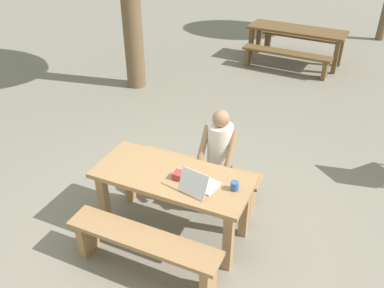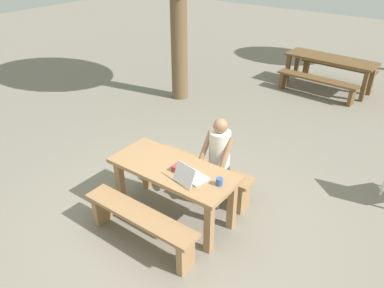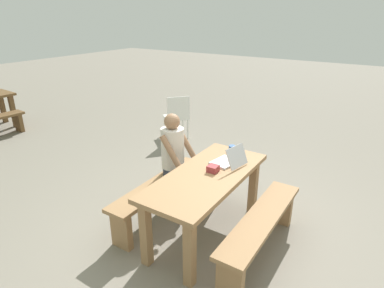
{
  "view_description": "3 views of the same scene",
  "coord_description": "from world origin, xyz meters",
  "px_view_note": "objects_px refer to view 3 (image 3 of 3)",
  "views": [
    {
      "loc": [
        1.54,
        -2.91,
        3.18
      ],
      "look_at": [
        0.1,
        0.25,
        1.01
      ],
      "focal_mm": 37.7,
      "sensor_mm": 36.0,
      "label": 1
    },
    {
      "loc": [
        2.43,
        -2.92,
        3.27
      ],
      "look_at": [
        0.1,
        0.25,
        1.01
      ],
      "focal_mm": 34.71,
      "sensor_mm": 36.0,
      "label": 2
    },
    {
      "loc": [
        -2.62,
        -1.51,
        2.33
      ],
      "look_at": [
        0.1,
        0.25,
        1.01
      ],
      "focal_mm": 30.28,
      "sensor_mm": 36.0,
      "label": 3
    }
  ],
  "objects_px": {
    "laptop": "(229,160)",
    "small_pouch": "(213,169)",
    "coffee_mug": "(232,149)",
    "plastic_chair": "(177,116)",
    "person_seated": "(176,156)",
    "picnic_table_front": "(206,185)"
  },
  "relations": [
    {
      "from": "picnic_table_front",
      "to": "plastic_chair",
      "type": "bearing_deg",
      "value": 41.25
    },
    {
      "from": "small_pouch",
      "to": "plastic_chair",
      "type": "xyz_separation_m",
      "value": [
        2.23,
        2.06,
        -0.34
      ]
    },
    {
      "from": "laptop",
      "to": "plastic_chair",
      "type": "bearing_deg",
      "value": -122.74
    },
    {
      "from": "picnic_table_front",
      "to": "laptop",
      "type": "xyz_separation_m",
      "value": [
        0.34,
        -0.09,
        0.19
      ]
    },
    {
      "from": "laptop",
      "to": "person_seated",
      "type": "relative_size",
      "value": 0.3
    },
    {
      "from": "picnic_table_front",
      "to": "coffee_mug",
      "type": "xyz_separation_m",
      "value": [
        0.65,
        0.03,
        0.18
      ]
    },
    {
      "from": "picnic_table_front",
      "to": "laptop",
      "type": "bearing_deg",
      "value": -15.82
    },
    {
      "from": "laptop",
      "to": "small_pouch",
      "type": "bearing_deg",
      "value": -5.16
    },
    {
      "from": "coffee_mug",
      "to": "plastic_chair",
      "type": "relative_size",
      "value": 0.1
    },
    {
      "from": "picnic_table_front",
      "to": "person_seated",
      "type": "distance_m",
      "value": 0.66
    },
    {
      "from": "laptop",
      "to": "person_seated",
      "type": "distance_m",
      "value": 0.7
    },
    {
      "from": "laptop",
      "to": "small_pouch",
      "type": "height_order",
      "value": "laptop"
    },
    {
      "from": "small_pouch",
      "to": "plastic_chair",
      "type": "relative_size",
      "value": 0.13
    },
    {
      "from": "picnic_table_front",
      "to": "plastic_chair",
      "type": "height_order",
      "value": "plastic_chair"
    },
    {
      "from": "small_pouch",
      "to": "coffee_mug",
      "type": "relative_size",
      "value": 1.2
    },
    {
      "from": "coffee_mug",
      "to": "plastic_chair",
      "type": "xyz_separation_m",
      "value": [
        1.67,
        2.0,
        -0.35
      ]
    },
    {
      "from": "coffee_mug",
      "to": "person_seated",
      "type": "height_order",
      "value": "person_seated"
    },
    {
      "from": "small_pouch",
      "to": "plastic_chair",
      "type": "bearing_deg",
      "value": 42.71
    },
    {
      "from": "person_seated",
      "to": "plastic_chair",
      "type": "distance_m",
      "value": 2.52
    },
    {
      "from": "small_pouch",
      "to": "person_seated",
      "type": "distance_m",
      "value": 0.65
    },
    {
      "from": "plastic_chair",
      "to": "small_pouch",
      "type": "bearing_deg",
      "value": 83.17
    },
    {
      "from": "coffee_mug",
      "to": "person_seated",
      "type": "relative_size",
      "value": 0.07
    }
  ]
}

